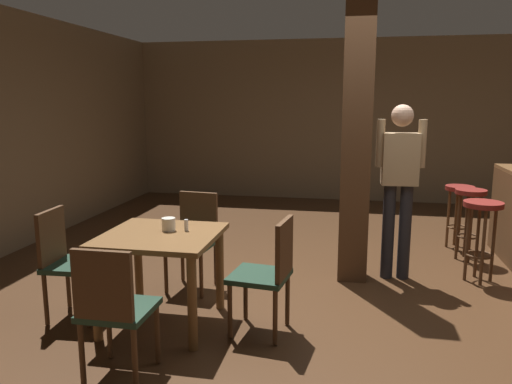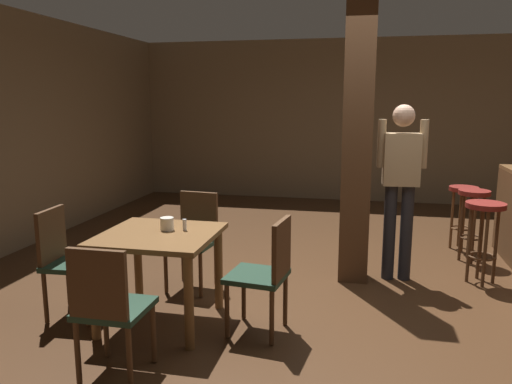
% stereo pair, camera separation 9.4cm
% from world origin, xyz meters
% --- Properties ---
extents(ground_plane, '(10.80, 10.80, 0.00)m').
position_xyz_m(ground_plane, '(0.00, 0.00, 0.00)').
color(ground_plane, '#422816').
extents(wall_back, '(8.00, 0.10, 2.80)m').
position_xyz_m(wall_back, '(0.00, 4.50, 1.40)').
color(wall_back, '#756047').
rests_on(wall_back, ground_plane).
extents(pillar, '(0.28, 0.28, 2.80)m').
position_xyz_m(pillar, '(-0.04, 0.41, 1.40)').
color(pillar, '#4C301C').
rests_on(pillar, ground_plane).
extents(dining_table, '(0.88, 0.88, 0.74)m').
position_xyz_m(dining_table, '(-1.52, -0.93, 0.61)').
color(dining_table, brown).
rests_on(dining_table, ground_plane).
extents(chair_west, '(0.44, 0.44, 0.89)m').
position_xyz_m(chair_west, '(-2.31, -0.98, 0.51)').
color(chair_west, '#1E3828').
rests_on(chair_west, ground_plane).
extents(chair_north, '(0.46, 0.46, 0.89)m').
position_xyz_m(chair_north, '(-1.51, -0.12, 0.51)').
color(chair_north, '#1E3828').
rests_on(chair_north, ground_plane).
extents(chair_east, '(0.47, 0.47, 0.89)m').
position_xyz_m(chair_east, '(-0.66, -0.94, 0.51)').
color(chair_east, '#1E3828').
rests_on(chair_east, ground_plane).
extents(chair_south, '(0.42, 0.42, 0.89)m').
position_xyz_m(chair_south, '(-1.49, -1.79, 0.51)').
color(chair_south, '#1E3828').
rests_on(chair_south, ground_plane).
extents(napkin_cup, '(0.11, 0.11, 0.10)m').
position_xyz_m(napkin_cup, '(-1.48, -0.84, 0.79)').
color(napkin_cup, silver).
rests_on(napkin_cup, dining_table).
extents(salt_shaker, '(0.03, 0.03, 0.09)m').
position_xyz_m(salt_shaker, '(-1.34, -0.82, 0.79)').
color(salt_shaker, silver).
rests_on(salt_shaker, dining_table).
extents(standing_person, '(0.47, 0.22, 1.72)m').
position_xyz_m(standing_person, '(0.38, 0.50, 1.00)').
color(standing_person, tan).
rests_on(standing_person, ground_plane).
extents(bar_stool_near, '(0.37, 0.37, 0.80)m').
position_xyz_m(bar_stool_near, '(1.18, 0.56, 0.60)').
color(bar_stool_near, maroon).
rests_on(bar_stool_near, ground_plane).
extents(bar_stool_mid, '(0.33, 0.33, 0.80)m').
position_xyz_m(bar_stool_mid, '(1.21, 1.25, 0.59)').
color(bar_stool_mid, maroon).
rests_on(bar_stool_mid, ground_plane).
extents(bar_stool_far, '(0.33, 0.33, 0.76)m').
position_xyz_m(bar_stool_far, '(1.19, 1.72, 0.56)').
color(bar_stool_far, maroon).
rests_on(bar_stool_far, ground_plane).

